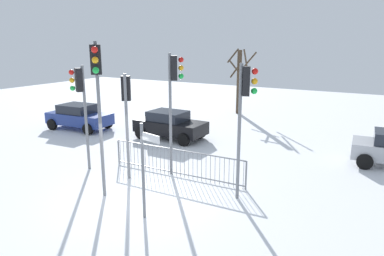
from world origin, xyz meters
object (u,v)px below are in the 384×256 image
object	(u,v)px
traffic_light_rear_right	(80,95)
direction_sign_post	(144,166)
traffic_light_foreground_right	(174,87)
bare_tree_centre	(239,79)
traffic_light_rear_left	(126,102)
car_black_far	(170,124)
car_blue_trailing	(79,116)
traffic_light_mid_left	(98,87)
traffic_light_foreground_left	(245,102)

from	to	relation	value
traffic_light_rear_right	direction_sign_post	world-z (taller)	traffic_light_rear_right
traffic_light_foreground_right	bare_tree_centre	xyz separation A→B (m)	(-2.42, 12.39, -0.93)
traffic_light_rear_right	bare_tree_centre	xyz separation A→B (m)	(0.97, 13.81, -0.58)
traffic_light_rear_left	bare_tree_centre	distance (m)	13.61
car_black_far	traffic_light_foreground_right	bearing A→B (deg)	-53.64
car_blue_trailing	traffic_light_rear_left	bearing A→B (deg)	-35.24
traffic_light_rear_right	car_black_far	xyz separation A→B (m)	(0.38, 5.69, -2.30)
traffic_light_rear_right	traffic_light_mid_left	bearing A→B (deg)	178.16
traffic_light_foreground_left	traffic_light_rear_right	size ratio (longest dim) A/B	1.06
traffic_light_rear_left	car_black_far	world-z (taller)	traffic_light_rear_left
direction_sign_post	traffic_light_foreground_left	bearing A→B (deg)	67.81
traffic_light_foreground_right	car_black_far	bearing A→B (deg)	-177.12
traffic_light_foreground_right	traffic_light_foreground_left	bearing A→B (deg)	42.78
traffic_light_rear_left	traffic_light_foreground_right	bearing A→B (deg)	10.53
car_blue_trailing	car_black_far	size ratio (longest dim) A/B	1.02
traffic_light_rear_left	car_black_far	size ratio (longest dim) A/B	1.03
traffic_light_rear_right	bare_tree_centre	world-z (taller)	bare_tree_centre
traffic_light_foreground_right	traffic_light_mid_left	world-z (taller)	traffic_light_mid_left
traffic_light_mid_left	direction_sign_post	xyz separation A→B (m)	(2.08, -0.47, -2.10)
traffic_light_foreground_right	car_blue_trailing	xyz separation A→B (m)	(-8.82, 3.37, -2.65)
traffic_light_rear_left	traffic_light_mid_left	distance (m)	2.07
traffic_light_rear_left	bare_tree_centre	size ratio (longest dim) A/B	0.87
traffic_light_rear_left	traffic_light_foreground_right	size ratio (longest dim) A/B	0.85
traffic_light_mid_left	direction_sign_post	bearing A→B (deg)	126.79
traffic_light_rear_left	car_black_far	xyz separation A→B (m)	(-1.69, 5.44, -2.14)
direction_sign_post	car_blue_trailing	size ratio (longest dim) A/B	0.73
traffic_light_rear_right	traffic_light_rear_left	distance (m)	2.10
traffic_light_rear_left	traffic_light_foreground_right	world-z (taller)	traffic_light_foreground_right
traffic_light_rear_left	direction_sign_post	bearing A→B (deg)	-73.91
traffic_light_mid_left	bare_tree_centre	size ratio (longest dim) A/B	1.11
traffic_light_foreground_left	traffic_light_foreground_right	bearing A→B (deg)	-126.73
traffic_light_foreground_left	bare_tree_centre	distance (m)	14.37
car_blue_trailing	car_black_far	distance (m)	5.88
traffic_light_foreground_right	car_blue_trailing	bearing A→B (deg)	-143.22
traffic_light_rear_right	traffic_light_mid_left	size ratio (longest dim) A/B	0.82
car_blue_trailing	bare_tree_centre	xyz separation A→B (m)	(6.40, 9.02, 1.72)
direction_sign_post	car_blue_trailing	distance (m)	12.18
traffic_light_rear_right	car_black_far	world-z (taller)	traffic_light_rear_right
traffic_light_foreground_right	car_blue_trailing	world-z (taller)	traffic_light_foreground_right
bare_tree_centre	direction_sign_post	bearing A→B (deg)	-77.17
traffic_light_foreground_left	traffic_light_mid_left	distance (m)	4.60
traffic_light_foreground_left	car_black_far	world-z (taller)	traffic_light_foreground_left
traffic_light_rear_right	traffic_light_rear_left	bearing A→B (deg)	-142.40
traffic_light_foreground_right	direction_sign_post	size ratio (longest dim) A/B	1.63
direction_sign_post	traffic_light_rear_right	bearing A→B (deg)	169.65
car_blue_trailing	traffic_light_rear_right	bearing A→B (deg)	-45.50
traffic_light_foreground_right	direction_sign_post	xyz separation A→B (m)	(1.20, -3.50, -1.81)
traffic_light_rear_right	car_blue_trailing	world-z (taller)	traffic_light_rear_right
traffic_light_rear_left	bare_tree_centre	world-z (taller)	bare_tree_centre
car_black_far	direction_sign_post	bearing A→B (deg)	-60.35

